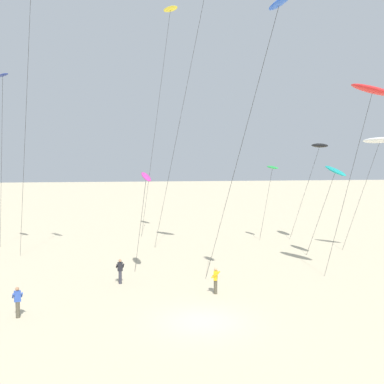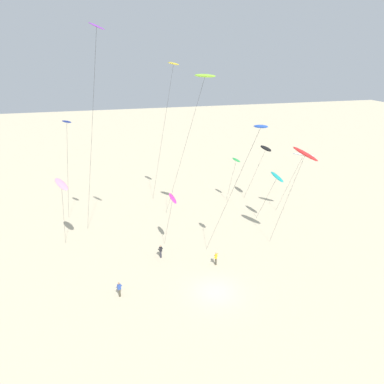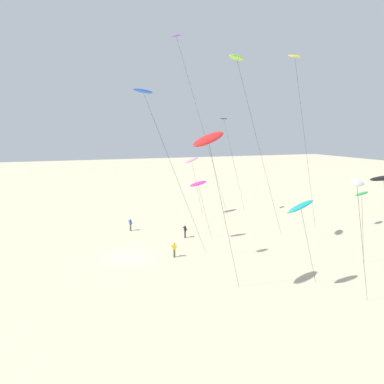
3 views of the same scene
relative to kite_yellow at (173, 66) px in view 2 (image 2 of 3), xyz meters
The scene contains 16 objects.
ground_plane 29.09m from the kite_yellow, 90.20° to the right, with size 260.00×260.00×0.00m, color beige.
kite_yellow is the anchor object (origin of this frame).
kite_magenta 18.07m from the kite_yellow, 103.63° to the right, with size 1.30×3.29×7.62m.
kite_green 17.24m from the kite_yellow, ahead, with size 1.22×2.87×7.67m.
kite_pink 20.89m from the kite_yellow, 153.96° to the right, with size 2.14×3.70×9.39m.
kite_purple 14.86m from the kite_yellow, 131.32° to the right, with size 4.55×10.49×25.73m.
kite_red 20.88m from the kite_yellow, 53.13° to the right, with size 2.59×5.21×13.53m.
kite_black 18.33m from the kite_yellow, ahead, with size 1.98×5.28×9.81m.
kite_navy 15.64m from the kite_yellow, behind, with size 2.76×6.09×15.29m.
kite_lime 8.55m from the kite_yellow, 77.40° to the right, with size 4.60×10.11×20.83m.
kite_teal 20.27m from the kite_yellow, 31.55° to the right, with size 1.74×4.33×7.89m.
kite_blue 19.49m from the kite_yellow, 77.17° to the right, with size 3.32×8.18×17.01m.
kite_white 21.41m from the kite_yellow, 21.37° to the right, with size 2.66×4.97×10.25m.
kite_flyer_nearest 24.07m from the kite_yellow, 110.50° to the right, with size 0.59×0.57×1.67m.
kite_flyer_middle 28.88m from the kite_yellow, 118.49° to the right, with size 0.66×0.64×1.67m.
kite_flyer_furthest 25.43m from the kite_yellow, 84.32° to the right, with size 0.66×0.68×1.67m.
Camera 2 is at (-9.90, -27.74, 22.95)m, focal length 32.37 mm.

